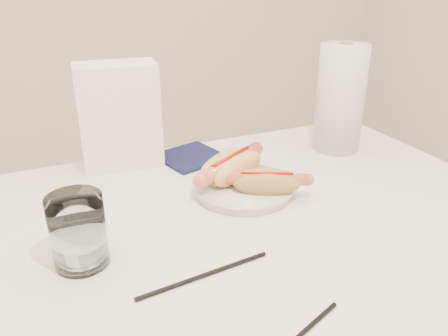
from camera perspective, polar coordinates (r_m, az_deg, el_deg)
name	(u,v)px	position (r m, az deg, el deg)	size (l,w,h in m)	color
table	(211,266)	(0.78, -1.65, -12.27)	(1.20, 0.80, 0.75)	white
plate	(243,189)	(0.87, 2.46, -2.68)	(0.19, 0.19, 0.02)	silver
hotdog_left	(231,167)	(0.89, 0.88, 0.13)	(0.18, 0.14, 0.05)	#F1B060
hotdog_right	(266,182)	(0.84, 5.39, -1.80)	(0.15, 0.11, 0.04)	#C1854B
water_glass	(78,231)	(0.68, -18.01, -7.61)	(0.08, 0.08, 0.11)	silver
chopstick_near	(204,275)	(0.65, -2.50, -13.42)	(0.01, 0.01, 0.21)	black
napkin_box	(119,116)	(0.99, -13.15, 6.47)	(0.17, 0.09, 0.22)	white
navy_napkin	(191,157)	(1.03, -4.24, 1.43)	(0.13, 0.13, 0.01)	#111338
paper_towel_roll	(340,98)	(1.08, 14.52, 8.55)	(0.11, 0.11, 0.25)	silver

